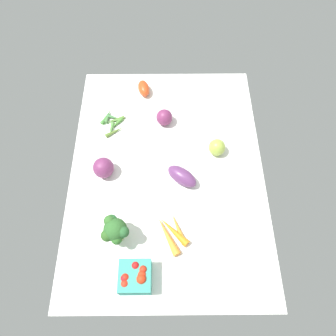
{
  "coord_description": "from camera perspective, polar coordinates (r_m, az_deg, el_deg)",
  "views": [
    {
      "loc": [
        -57.5,
        0.41,
        110.55
      ],
      "look_at": [
        0.0,
        0.0,
        4.0
      ],
      "focal_mm": 33.15,
      "sensor_mm": 36.0,
      "label": 1
    }
  ],
  "objects": [
    {
      "name": "red_onion_center",
      "position": [
        1.33,
        -0.5,
        9.3
      ],
      "size": [
        6.9,
        6.9,
        6.9
      ],
      "primitive_type": "sphere",
      "color": "#752C57",
      "rests_on": "tablecloth"
    },
    {
      "name": "tablecloth",
      "position": [
        1.24,
        0.0,
        -0.66
      ],
      "size": [
        104.0,
        76.0,
        2.0
      ],
      "primitive_type": "cube",
      "color": "white",
      "rests_on": "ground"
    },
    {
      "name": "heirloom_tomato_green",
      "position": [
        1.26,
        9.18,
        3.77
      ],
      "size": [
        6.74,
        6.74,
        6.74
      ],
      "primitive_type": "sphere",
      "color": "#9AB244",
      "rests_on": "tablecloth"
    },
    {
      "name": "roma_tomato",
      "position": [
        1.45,
        -4.32,
        14.4
      ],
      "size": [
        9.71,
        6.99,
        4.96
      ],
      "primitive_type": "ellipsoid",
      "rotation": [
        0.0,
        0.0,
        0.25
      ],
      "color": "#D2441C",
      "rests_on": "tablecloth"
    },
    {
      "name": "berry_basket",
      "position": [
        1.06,
        -5.82,
        -19.3
      ],
      "size": [
        10.38,
        10.38,
        8.11
      ],
      "color": "teal",
      "rests_on": "tablecloth"
    },
    {
      "name": "eggplant",
      "position": [
        1.18,
        2.79,
        -1.52
      ],
      "size": [
        12.41,
        13.7,
        6.1
      ],
      "primitive_type": "ellipsoid",
      "rotation": [
        0.0,
        0.0,
        4.07
      ],
      "color": "#633467",
      "rests_on": "tablecloth"
    },
    {
      "name": "okra_pile",
      "position": [
        1.36,
        -10.07,
        8.22
      ],
      "size": [
        15.14,
        11.07,
        1.82
      ],
      "color": "#537A32",
      "rests_on": "tablecloth"
    },
    {
      "name": "broccoli_head",
      "position": [
        1.07,
        -9.54,
        -11.16
      ],
      "size": [
        9.88,
        9.45,
        12.34
      ],
      "color": "#AACA84",
      "rests_on": "tablecloth"
    },
    {
      "name": "carrot_bunch",
      "position": [
        1.12,
        0.87,
        -11.76
      ],
      "size": [
        16.11,
        12.5,
        2.89
      ],
      "color": "orange",
      "rests_on": "tablecloth"
    },
    {
      "name": "red_onion_near_basket",
      "position": [
        1.21,
        -11.6,
        0.06
      ],
      "size": [
        8.02,
        8.02,
        8.02
      ],
      "primitive_type": "sphere",
      "color": "#73305D",
      "rests_on": "tablecloth"
    }
  ]
}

